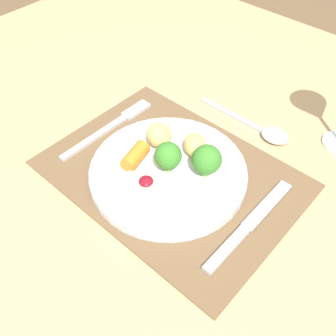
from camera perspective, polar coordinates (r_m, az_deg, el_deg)
The scene contains 7 objects.
ground_plane at distance 1.33m, azimuth 0.28°, elevation -22.87°, with size 8.00×8.00×0.00m, color brown.
dining_table at distance 0.74m, azimuth 0.47°, elevation -4.64°, with size 1.49×1.29×0.74m.
placemat at distance 0.68m, azimuth 0.51°, elevation -0.85°, with size 0.42×0.31×0.00m, color brown.
dinner_plate at distance 0.66m, azimuth 0.15°, elevation -0.03°, with size 0.27×0.27×0.08m.
fork at distance 0.77m, azimuth -7.90°, elevation 6.24°, with size 0.02×0.22×0.01m.
knife at distance 0.61m, azimuth 11.03°, elevation -8.80°, with size 0.02×0.22×0.01m.
spoon at distance 0.78m, azimuth 13.91°, elevation 5.26°, with size 0.20×0.04×0.02m.
Camera 1 is at (0.30, -0.34, 1.25)m, focal length 42.00 mm.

